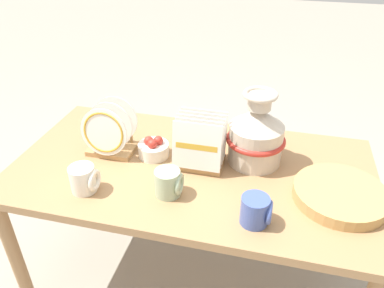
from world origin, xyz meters
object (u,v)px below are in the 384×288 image
at_px(mug_cobalt_glaze, 256,211).
at_px(dish_rack_square_plates, 200,146).
at_px(dish_rack_round_plates, 110,135).
at_px(wicker_charger_stack, 340,195).
at_px(mug_sage_glaze, 169,183).
at_px(fruit_bowl, 154,148).
at_px(ceramic_vase, 256,134).
at_px(mug_cream_glaze, 84,179).

bearing_deg(mug_cobalt_glaze, dish_rack_square_plates, 132.17).
height_order(dish_rack_round_plates, wicker_charger_stack, dish_rack_round_plates).
xyz_separation_m(mug_sage_glaze, fruit_bowl, (-0.14, 0.23, -0.02)).
relative_size(dish_rack_round_plates, dish_rack_square_plates, 1.04).
distance_m(dish_rack_round_plates, dish_rack_square_plates, 0.39).
distance_m(ceramic_vase, mug_cream_glaze, 0.70).
relative_size(dish_rack_round_plates, mug_sage_glaze, 2.18).
bearing_deg(dish_rack_square_plates, dish_rack_round_plates, -179.78).
xyz_separation_m(dish_rack_square_plates, mug_cobalt_glaze, (0.26, -0.29, -0.04)).
xyz_separation_m(wicker_charger_stack, mug_cobalt_glaze, (-0.29, -0.19, 0.03)).
bearing_deg(dish_rack_round_plates, dish_rack_square_plates, 0.22).
xyz_separation_m(dish_rack_square_plates, fruit_bowl, (-0.21, 0.02, -0.05)).
relative_size(wicker_charger_stack, mug_cream_glaze, 3.22).
bearing_deg(mug_sage_glaze, dish_rack_round_plates, 147.12).
bearing_deg(dish_rack_square_plates, mug_cobalt_glaze, -47.83).
height_order(mug_sage_glaze, mug_cobalt_glaze, same).
relative_size(dish_rack_square_plates, wicker_charger_stack, 0.65).
xyz_separation_m(ceramic_vase, wicker_charger_stack, (0.33, -0.18, -0.11)).
relative_size(mug_sage_glaze, mug_cobalt_glaze, 1.00).
bearing_deg(dish_rack_square_plates, mug_sage_glaze, -107.42).
distance_m(wicker_charger_stack, fruit_bowl, 0.76).
distance_m(dish_rack_square_plates, mug_cream_glaze, 0.47).
relative_size(ceramic_vase, fruit_bowl, 2.39).
distance_m(wicker_charger_stack, mug_sage_glaze, 0.63).
xyz_separation_m(mug_cobalt_glaze, fruit_bowl, (-0.47, 0.30, -0.02)).
distance_m(wicker_charger_stack, mug_cream_glaze, 0.94).
height_order(mug_cobalt_glaze, fruit_bowl, mug_cobalt_glaze).
relative_size(wicker_charger_stack, mug_sage_glaze, 3.22).
xyz_separation_m(ceramic_vase, dish_rack_round_plates, (-0.61, -0.08, -0.04)).
height_order(mug_sage_glaze, fruit_bowl, mug_sage_glaze).
height_order(dish_rack_round_plates, dish_rack_square_plates, dish_rack_round_plates).
height_order(dish_rack_round_plates, fruit_bowl, dish_rack_round_plates).
distance_m(dish_rack_round_plates, wicker_charger_stack, 0.95).
distance_m(mug_sage_glaze, fruit_bowl, 0.27).
xyz_separation_m(mug_sage_glaze, mug_cobalt_glaze, (0.33, -0.07, 0.00)).
bearing_deg(dish_rack_round_plates, mug_sage_glaze, -32.88).
distance_m(ceramic_vase, mug_sage_glaze, 0.42).
xyz_separation_m(wicker_charger_stack, mug_cream_glaze, (-0.93, -0.17, 0.03)).
relative_size(mug_cobalt_glaze, fruit_bowl, 0.79).
height_order(mug_cream_glaze, fruit_bowl, mug_cream_glaze).
bearing_deg(wicker_charger_stack, mug_sage_glaze, -168.99).
xyz_separation_m(wicker_charger_stack, mug_sage_glaze, (-0.61, -0.12, 0.03)).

